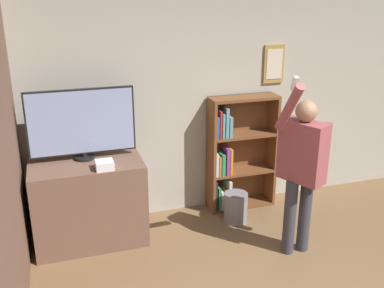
# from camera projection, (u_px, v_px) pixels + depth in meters

# --- Properties ---
(wall_back) EXTENTS (6.69, 0.09, 2.70)m
(wall_back) POSITION_uv_depth(u_px,v_px,m) (218.00, 104.00, 5.56)
(wall_back) COLOR #B2AD9E
(wall_back) RESTS_ON ground_plane
(wall_side_brick) EXTENTS (0.06, 4.32, 2.70)m
(wall_side_brick) POSITION_uv_depth(u_px,v_px,m) (5.00, 167.00, 3.63)
(wall_side_brick) COLOR brown
(wall_side_brick) RESTS_ON ground_plane
(tv_ledge) EXTENTS (1.20, 0.68, 0.94)m
(tv_ledge) POSITION_uv_depth(u_px,v_px,m) (89.00, 202.00, 4.96)
(tv_ledge) COLOR brown
(tv_ledge) RESTS_ON ground_plane
(television) EXTENTS (1.14, 0.22, 0.78)m
(television) POSITION_uv_depth(u_px,v_px,m) (82.00, 124.00, 4.78)
(television) COLOR black
(television) RESTS_ON tv_ledge
(game_console) EXTENTS (0.18, 0.17, 0.09)m
(game_console) POSITION_uv_depth(u_px,v_px,m) (105.00, 165.00, 4.63)
(game_console) COLOR white
(game_console) RESTS_ON tv_ledge
(bookshelf) EXTENTS (0.87, 0.28, 1.47)m
(bookshelf) POSITION_uv_depth(u_px,v_px,m) (235.00, 156.00, 5.67)
(bookshelf) COLOR brown
(bookshelf) RESTS_ON ground_plane
(person) EXTENTS (0.61, 0.58, 1.97)m
(person) POSITION_uv_depth(u_px,v_px,m) (302.00, 163.00, 4.56)
(person) COLOR #383842
(person) RESTS_ON ground_plane
(waste_bin) EXTENTS (0.29, 0.29, 0.37)m
(waste_bin) POSITION_uv_depth(u_px,v_px,m) (236.00, 207.00, 5.47)
(waste_bin) COLOR gray
(waste_bin) RESTS_ON ground_plane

